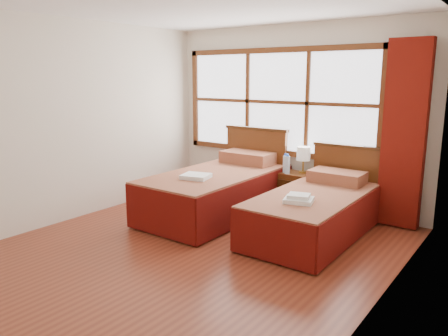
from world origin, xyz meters
The scene contains 15 objects.
floor centered at (0.00, 0.00, 0.00)m, with size 4.50×4.50×0.00m, color brown.
ceiling centered at (0.00, 0.00, 2.60)m, with size 4.50×4.50×0.00m, color white.
wall_back centered at (0.00, 2.25, 1.30)m, with size 4.00×4.00×0.00m, color silver.
wall_left centered at (-2.00, 0.00, 1.30)m, with size 4.50×4.50×0.00m, color silver.
wall_right centered at (2.00, 0.00, 1.30)m, with size 4.50×4.50×0.00m, color silver.
window centered at (-0.25, 2.21, 1.50)m, with size 3.16×0.06×1.56m.
curtain centered at (1.60, 2.11, 1.17)m, with size 0.50×0.16×2.30m, color maroon.
bed_left centered at (-0.55, 1.20, 0.34)m, with size 1.14×2.22×1.12m.
bed_right centered at (0.88, 1.20, 0.30)m, with size 1.01×2.03×0.98m.
nightstand centered at (0.20, 1.99, 0.27)m, with size 0.40×0.40×0.53m.
towels_left centered at (-0.54, 0.70, 0.62)m, with size 0.40×0.37×0.05m.
towels_right centered at (0.90, 0.72, 0.56)m, with size 0.37×0.34×0.09m.
lamp centered at (0.28, 2.07, 0.80)m, with size 0.19×0.19×0.37m.
bottle_near centered at (0.07, 1.94, 0.66)m, with size 0.07×0.07×0.27m.
bottle_far centered at (0.13, 1.89, 0.66)m, with size 0.07×0.07×0.28m.
Camera 1 is at (2.95, -3.47, 1.88)m, focal length 35.00 mm.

